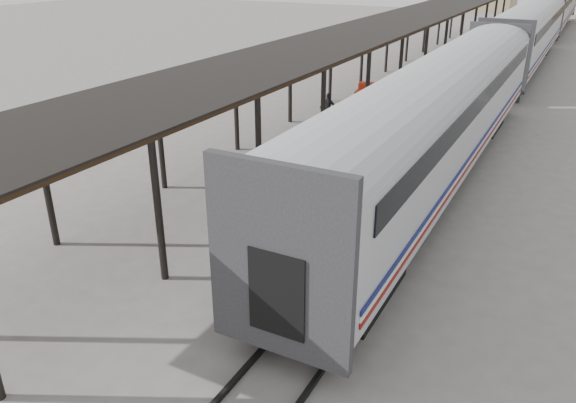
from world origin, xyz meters
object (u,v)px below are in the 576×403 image
(baggage_cart, at_px, (257,262))
(pedestrian, at_px, (328,109))
(porter, at_px, (250,238))
(luggage_tug, at_px, (365,96))

(baggage_cart, height_order, pedestrian, pedestrian)
(baggage_cart, bearing_deg, pedestrian, 93.71)
(porter, distance_m, pedestrian, 16.06)
(luggage_tug, height_order, porter, porter)
(baggage_cart, relative_size, porter, 1.55)
(baggage_cart, distance_m, pedestrian, 15.34)
(baggage_cart, bearing_deg, porter, -84.20)
(baggage_cart, bearing_deg, luggage_tug, 88.89)
(porter, bearing_deg, baggage_cart, 48.88)
(baggage_cart, relative_size, luggage_tug, 1.66)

